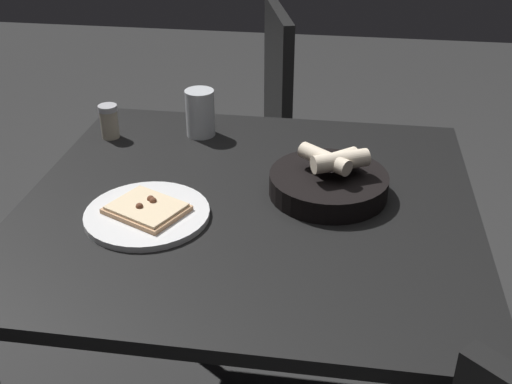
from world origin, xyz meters
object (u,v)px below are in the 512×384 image
object	(u,v)px
pizza_plate	(147,213)
bread_basket	(328,181)
dining_table	(249,225)
beer_glass	(200,116)
chair_far	(247,129)
pepper_shaker	(109,123)

from	to	relation	value
pizza_plate	bread_basket	bearing A→B (deg)	-157.33
pizza_plate	bread_basket	distance (m)	0.41
dining_table	beer_glass	size ratio (longest dim) A/B	7.97
dining_table	bread_basket	size ratio (longest dim) A/B	3.75
dining_table	chair_far	distance (m)	0.89
chair_far	pepper_shaker	bearing A→B (deg)	64.90
dining_table	pepper_shaker	xyz separation A→B (m)	(0.42, -0.28, 0.11)
dining_table	pizza_plate	size ratio (longest dim) A/B	3.77
dining_table	beer_glass	bearing A→B (deg)	-60.74
pizza_plate	pepper_shaker	world-z (taller)	pepper_shaker
beer_glass	chair_far	distance (m)	0.60
bread_basket	beer_glass	world-z (taller)	beer_glass
bread_basket	pepper_shaker	size ratio (longest dim) A/B	2.93
pepper_shaker	chair_far	world-z (taller)	chair_far
beer_glass	chair_far	xyz separation A→B (m)	(-0.04, -0.53, -0.27)
pizza_plate	pepper_shaker	size ratio (longest dim) A/B	2.92
bread_basket	beer_glass	distance (m)	0.45
dining_table	bread_basket	world-z (taller)	bread_basket
bread_basket	beer_glass	xyz separation A→B (m)	(0.36, -0.27, 0.02)
beer_glass	dining_table	bearing A→B (deg)	119.26
bread_basket	chair_far	bearing A→B (deg)	-68.39
bread_basket	dining_table	bearing A→B (deg)	17.22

